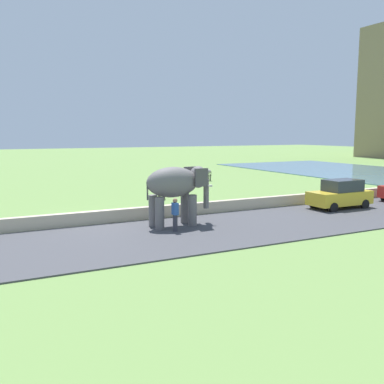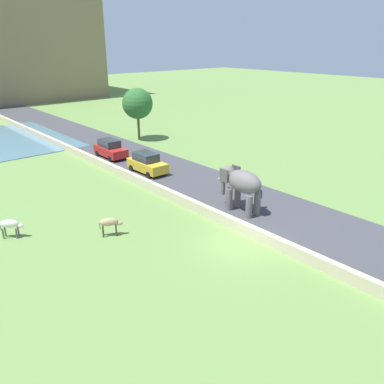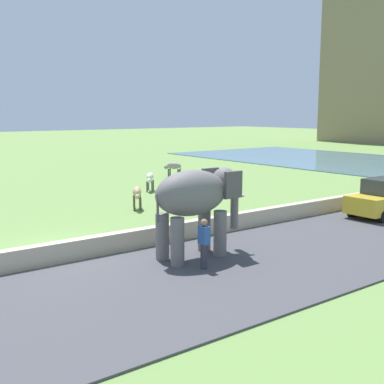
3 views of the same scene
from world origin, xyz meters
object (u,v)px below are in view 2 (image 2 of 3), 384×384
(cow_tan, at_px, (110,223))
(cow_white, at_px, (10,225))
(car_yellow, at_px, (147,163))
(person_beside_elephant, at_px, (259,198))
(elephant, at_px, (241,184))
(car_red, at_px, (110,149))

(cow_tan, bearing_deg, cow_white, 141.53)
(car_yellow, bearing_deg, person_beside_elephant, -84.24)
(person_beside_elephant, height_order, cow_tan, person_beside_elephant)
(person_beside_elephant, relative_size, cow_tan, 1.19)
(person_beside_elephant, distance_m, cow_tan, 10.19)
(elephant, height_order, car_yellow, elephant)
(elephant, relative_size, person_beside_elephant, 2.13)
(cow_tan, bearing_deg, car_yellow, 44.61)
(car_yellow, bearing_deg, cow_white, -160.03)
(person_beside_elephant, height_order, car_yellow, car_yellow)
(car_yellow, distance_m, car_red, 6.32)
(car_yellow, xyz_separation_m, car_red, (0.00, 6.32, 0.00))
(person_beside_elephant, xyz_separation_m, car_red, (-1.18, 17.99, 0.03))
(cow_tan, bearing_deg, person_beside_elephant, -19.10)
(elephant, distance_m, cow_white, 14.50)
(car_red, bearing_deg, cow_tan, -119.97)
(elephant, height_order, person_beside_elephant, elephant)
(person_beside_elephant, bearing_deg, cow_white, 153.89)
(elephant, xyz_separation_m, car_red, (0.00, 17.36, -1.14))
(elephant, distance_m, car_yellow, 11.10)
(person_beside_elephant, bearing_deg, elephant, 151.85)
(car_yellow, bearing_deg, elephant, -90.01)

